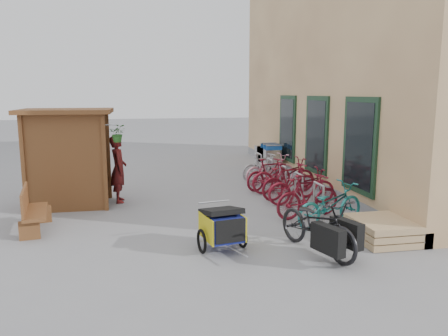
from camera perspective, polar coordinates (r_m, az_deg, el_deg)
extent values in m
plane|color=gray|center=(9.21, -1.29, -7.82)|extent=(80.00, 80.00, 0.00)
cube|color=#DDB47F|center=(15.39, 20.68, 11.84)|extent=(6.00, 13.00, 7.00)
cube|color=gray|center=(14.33, 9.86, -0.95)|extent=(0.18, 13.00, 0.30)
cube|color=#16331E|center=(10.47, 17.28, 2.85)|extent=(0.06, 1.50, 2.20)
cube|color=black|center=(10.45, 17.14, 2.85)|extent=(0.02, 1.25, 1.95)
cube|color=#16331E|center=(12.71, 11.98, 4.23)|extent=(0.06, 1.50, 2.20)
cube|color=black|center=(12.70, 11.85, 4.23)|extent=(0.02, 1.25, 1.95)
cube|color=#16331E|center=(15.04, 8.28, 5.17)|extent=(0.06, 1.50, 2.20)
cube|color=black|center=(15.03, 8.17, 5.17)|extent=(0.02, 1.25, 1.95)
cube|color=brown|center=(10.95, -24.73, 0.30)|extent=(0.09, 0.09, 2.30)
cube|color=brown|center=(10.66, -15.31, 0.62)|extent=(0.09, 0.09, 2.30)
cube|color=brown|center=(12.21, -23.32, 1.29)|extent=(0.09, 0.09, 2.30)
cube|color=brown|center=(11.95, -14.86, 1.60)|extent=(0.09, 0.09, 2.30)
cube|color=brown|center=(11.57, -23.84, 0.83)|extent=(0.05, 1.30, 2.30)
cube|color=brown|center=(10.80, -20.06, 0.49)|extent=(1.80, 0.05, 2.30)
cube|color=brown|center=(12.01, -19.15, 1.43)|extent=(1.80, 0.05, 2.30)
cube|color=brown|center=(11.30, -19.93, 7.01)|extent=(2.15, 1.65, 0.10)
cube|color=brown|center=(11.48, -20.50, -0.29)|extent=(1.30, 1.15, 0.04)
cube|color=brown|center=(11.39, -20.68, 2.69)|extent=(1.30, 1.15, 0.04)
cylinder|color=#A5A8AD|center=(10.55, -14.55, 5.49)|extent=(0.36, 0.02, 0.02)
imported|color=#265D20|center=(10.56, -13.69, 4.43)|extent=(0.38, 0.33, 0.42)
cylinder|color=#A5A8AD|center=(9.51, 12.80, -4.86)|extent=(0.05, 0.05, 0.84)
cylinder|color=#A5A8AD|center=(9.95, 11.65, -4.16)|extent=(0.05, 0.05, 0.84)
cylinder|color=#A5A8AD|center=(9.64, 12.30, -2.08)|extent=(0.05, 0.50, 0.05)
cylinder|color=#A5A8AD|center=(10.58, 10.20, -3.28)|extent=(0.05, 0.05, 0.84)
cylinder|color=#A5A8AD|center=(11.04, 9.27, -2.71)|extent=(0.05, 0.05, 0.84)
cylinder|color=#A5A8AD|center=(10.73, 9.79, -0.80)|extent=(0.05, 0.50, 0.05)
cylinder|color=#A5A8AD|center=(11.68, 8.09, -1.99)|extent=(0.05, 0.05, 0.84)
cylinder|color=#A5A8AD|center=(12.15, 7.33, -1.52)|extent=(0.05, 0.05, 0.84)
cylinder|color=#A5A8AD|center=(11.84, 7.75, 0.25)|extent=(0.05, 0.50, 0.05)
cylinder|color=#A5A8AD|center=(12.80, 6.35, -0.91)|extent=(0.05, 0.05, 0.84)
cylinder|color=#A5A8AD|center=(13.27, 5.71, -0.52)|extent=(0.05, 0.05, 0.84)
cylinder|color=#A5A8AD|center=(12.97, 6.06, 1.11)|extent=(0.05, 0.50, 0.05)
cylinder|color=#A5A8AD|center=(13.93, 4.89, -0.02)|extent=(0.05, 0.05, 0.84)
cylinder|color=#A5A8AD|center=(14.41, 4.35, 0.32)|extent=(0.05, 0.05, 0.84)
cylinder|color=#A5A8AD|center=(14.11, 4.64, 1.84)|extent=(0.05, 0.50, 0.05)
cube|color=tan|center=(8.94, 19.87, -8.49)|extent=(1.00, 1.20, 0.12)
cube|color=tan|center=(8.90, 19.92, -7.63)|extent=(1.00, 1.20, 0.12)
cube|color=tan|center=(8.86, 19.97, -6.77)|extent=(1.00, 1.20, 0.12)
cube|color=brown|center=(9.70, -23.41, -5.29)|extent=(0.66, 1.47, 0.06)
cube|color=brown|center=(9.68, -24.61, -3.78)|extent=(0.28, 1.41, 0.47)
cube|color=brown|center=(9.22, -24.07, -7.44)|extent=(0.38, 0.12, 0.38)
cube|color=brown|center=(10.28, -22.66, -5.60)|extent=(0.38, 0.12, 0.38)
cube|color=silver|center=(15.37, 6.06, 1.57)|extent=(0.55, 0.85, 0.52)
cube|color=#1A52A9|center=(14.91, 6.57, 2.67)|extent=(0.55, 0.04, 0.18)
cylinder|color=silver|center=(14.87, 6.61, 2.92)|extent=(0.58, 0.04, 0.04)
cylinder|color=black|center=(15.06, 5.61, -0.68)|extent=(0.04, 0.12, 0.12)
cube|color=silver|center=(15.70, 5.69, 1.75)|extent=(0.55, 0.85, 0.52)
cube|color=#1A52A9|center=(15.24, 6.17, 2.83)|extent=(0.55, 0.04, 0.18)
cylinder|color=silver|center=(15.21, 6.21, 3.08)|extent=(0.58, 0.04, 0.04)
cylinder|color=black|center=(15.39, 5.24, -0.45)|extent=(0.04, 0.12, 0.12)
cube|color=silver|center=(16.03, 5.33, 1.92)|extent=(0.55, 0.85, 0.52)
cube|color=#1A52A9|center=(15.58, 5.79, 2.99)|extent=(0.55, 0.04, 0.18)
cylinder|color=silver|center=(15.54, 5.83, 3.23)|extent=(0.58, 0.04, 0.04)
cylinder|color=black|center=(15.72, 4.89, -0.22)|extent=(0.04, 0.12, 0.12)
cube|color=navy|center=(7.86, -0.25, -7.61)|extent=(0.70, 0.85, 0.44)
cube|color=gold|center=(7.76, -2.37, -7.86)|extent=(0.17, 0.75, 0.44)
cube|color=gold|center=(7.97, 1.81, -7.37)|extent=(0.17, 0.75, 0.44)
cube|color=black|center=(7.50, 0.87, -8.26)|extent=(0.53, 0.13, 0.41)
cube|color=black|center=(7.82, -0.38, -5.64)|extent=(0.75, 0.83, 0.22)
torus|color=black|center=(7.80, -2.95, -9.54)|extent=(0.13, 0.44, 0.44)
torus|color=black|center=(8.07, 2.35, -8.87)|extent=(0.13, 0.44, 0.44)
cylinder|color=#B7B7BC|center=(7.37, 1.62, -10.73)|extent=(0.15, 0.64, 0.03)
cylinder|color=#B7B7BC|center=(8.14, -1.33, -4.43)|extent=(0.61, 0.14, 0.03)
imported|color=black|center=(7.86, 12.09, -7.26)|extent=(1.24, 2.05, 1.02)
cube|color=black|center=(7.33, 13.41, -9.06)|extent=(0.37, 0.67, 0.45)
cube|color=black|center=(7.73, 15.69, -8.17)|extent=(0.37, 0.67, 0.45)
cube|color=#BF4A12|center=(7.52, 14.60, -8.24)|extent=(0.17, 0.21, 0.12)
imported|color=maroon|center=(11.48, -13.62, -0.13)|extent=(0.45, 0.66, 1.72)
imported|color=teal|center=(9.48, 13.69, -4.68)|extent=(1.85, 1.16, 0.92)
imported|color=maroon|center=(9.99, 10.94, -3.61)|extent=(1.73, 0.87, 1.00)
imported|color=maroon|center=(11.15, 10.09, -2.38)|extent=(1.78, 0.66, 0.93)
imported|color=maroon|center=(11.57, 8.61, -1.73)|extent=(1.71, 0.78, 0.99)
imported|color=maroon|center=(12.36, 7.78, -0.97)|extent=(1.96, 0.87, 1.00)
imported|color=maroon|center=(12.66, 5.93, -0.81)|extent=(1.61, 0.94, 0.93)
imported|color=pink|center=(13.49, 6.06, -0.17)|extent=(1.87, 1.12, 0.93)
imported|color=#ACACB1|center=(13.95, 5.12, 0.12)|extent=(1.56, 0.82, 0.90)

